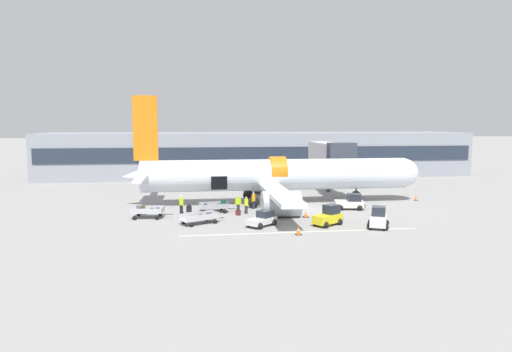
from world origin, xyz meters
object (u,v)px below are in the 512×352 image
object	(u,v)px
baggage_cart_empty	(149,212)
ground_crew_loader_a	(181,204)
baggage_tug_spare	(263,219)
suitcase_on_tarmac_upright	(189,209)
baggage_tug_rear	(350,203)
baggage_tug_mid	(329,217)
ground_crew_loader_b	(254,200)
ground_crew_driver	(238,204)
baggage_tug_lead	(378,219)
airplane	(273,176)
ground_crew_supervisor	(246,205)
baggage_cart_loading	(215,207)
suitcase_on_tarmac_spare	(238,213)
baggage_cart_queued	(201,218)

from	to	relation	value
baggage_cart_empty	ground_crew_loader_a	distance (m)	3.40
baggage_tug_spare	suitcase_on_tarmac_upright	bearing A→B (deg)	131.63
baggage_cart_empty	ground_crew_loader_a	world-z (taller)	ground_crew_loader_a
baggage_tug_rear	baggage_tug_spare	xyz separation A→B (m)	(-10.18, -6.49, -0.12)
baggage_tug_mid	baggage_cart_empty	world-z (taller)	baggage_tug_mid
ground_crew_loader_b	ground_crew_loader_a	bearing A→B (deg)	-167.39
baggage_tug_mid	ground_crew_driver	xyz separation A→B (m)	(-7.32, 6.57, 0.19)
baggage_cart_empty	baggage_tug_lead	bearing A→B (deg)	-18.47
airplane	baggage_cart_empty	distance (m)	14.56
baggage_tug_lead	ground_crew_loader_a	distance (m)	18.80
airplane	baggage_tug_spare	size ratio (longest dim) A/B	11.19
baggage_tug_rear	baggage_tug_spare	size ratio (longest dim) A/B	1.08
baggage_tug_rear	baggage_tug_spare	world-z (taller)	baggage_tug_rear
baggage_cart_empty	ground_crew_loader_a	bearing A→B (deg)	28.33
ground_crew_loader_b	baggage_cart_empty	bearing A→B (deg)	-162.57
airplane	baggage_tug_rear	distance (m)	9.00
baggage_cart_empty	ground_crew_supervisor	distance (m)	9.35
baggage_tug_spare	ground_crew_supervisor	distance (m)	5.68
baggage_tug_lead	baggage_cart_loading	bearing A→B (deg)	147.50
baggage_tug_mid	baggage_tug_spare	xyz separation A→B (m)	(-5.78, 0.44, -0.16)
airplane	suitcase_on_tarmac_upright	xyz separation A→B (m)	(-9.21, -3.85, -2.72)
baggage_tug_spare	baggage_cart_loading	bearing A→B (deg)	119.25
baggage_cart_empty	suitcase_on_tarmac_spare	size ratio (longest dim) A/B	6.09
ground_crew_driver	baggage_tug_mid	bearing A→B (deg)	-41.89
suitcase_on_tarmac_spare	baggage_tug_mid	bearing A→B (deg)	-35.58
baggage_cart_loading	baggage_cart_queued	xyz separation A→B (m)	(-1.50, -5.11, -0.04)
baggage_tug_spare	suitcase_on_tarmac_upright	world-z (taller)	baggage_tug_spare
ground_crew_loader_b	ground_crew_supervisor	size ratio (longest dim) A/B	1.02
ground_crew_loader_b	suitcase_on_tarmac_upright	world-z (taller)	ground_crew_loader_b
baggage_tug_lead	baggage_cart_loading	distance (m)	16.10
baggage_cart_queued	baggage_tug_spare	bearing A→B (deg)	-17.90
baggage_tug_spare	baggage_cart_empty	xyz separation A→B (m)	(-10.11, 4.82, -0.03)
ground_crew_driver	suitcase_on_tarmac_upright	bearing A→B (deg)	167.44
ground_crew_loader_b	ground_crew_supervisor	distance (m)	2.67
baggage_tug_lead	suitcase_on_tarmac_spare	size ratio (longest dim) A/B	4.77
baggage_tug_lead	ground_crew_loader_a	world-z (taller)	ground_crew_loader_a
baggage_tug_lead	baggage_tug_spare	distance (m)	9.92
baggage_cart_loading	ground_crew_supervisor	distance (m)	3.28
suitcase_on_tarmac_spare	baggage_tug_rear	bearing A→B (deg)	7.71
ground_crew_loader_b	ground_crew_supervisor	bearing A→B (deg)	-113.11
ground_crew_loader_b	suitcase_on_tarmac_upright	distance (m)	6.74
baggage_cart_loading	baggage_tug_lead	bearing A→B (deg)	-32.50
baggage_tug_rear	baggage_cart_loading	size ratio (longest dim) A/B	0.86
suitcase_on_tarmac_upright	ground_crew_loader_b	bearing A→B (deg)	7.30
airplane	suitcase_on_tarmac_spare	distance (m)	8.11
ground_crew_loader_a	suitcase_on_tarmac_spare	world-z (taller)	ground_crew_loader_a
ground_crew_supervisor	baggage_tug_rear	bearing A→B (deg)	4.57
airplane	ground_crew_driver	world-z (taller)	airplane
baggage_tug_rear	baggage_cart_queued	size ratio (longest dim) A/B	0.77
baggage_tug_lead	suitcase_on_tarmac_upright	xyz separation A→B (m)	(-16.17, 9.04, -0.42)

